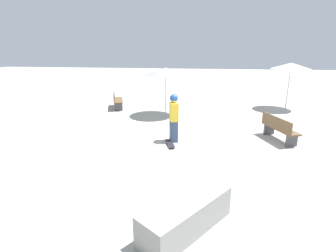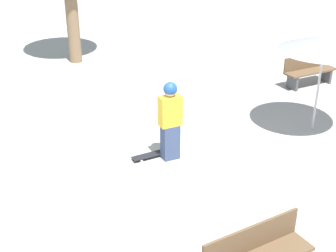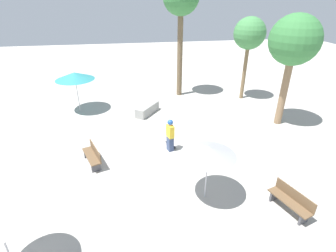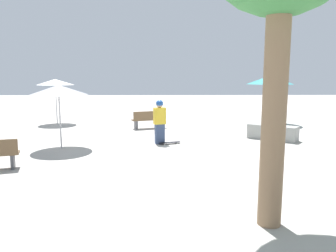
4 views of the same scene
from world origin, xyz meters
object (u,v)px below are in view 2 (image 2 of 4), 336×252
bench_far (309,71)px  shade_umbrella_grey (325,43)px  skater_main (170,118)px  skateboard (151,155)px

bench_far → shade_umbrella_grey: size_ratio=0.75×
shade_umbrella_grey → skater_main: bearing=-78.0°
skateboard → bench_far: bearing=-163.8°
skateboard → shade_umbrella_grey: size_ratio=0.37×
skateboard → bench_far: bench_far is taller
skateboard → shade_umbrella_grey: 4.36m
skateboard → bench_far: (-3.38, 4.98, 0.37)m
skateboard → shade_umbrella_grey: (-0.65, 3.83, 1.98)m
bench_far → skater_main: bearing=19.2°
skater_main → shade_umbrella_grey: bearing=176.2°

